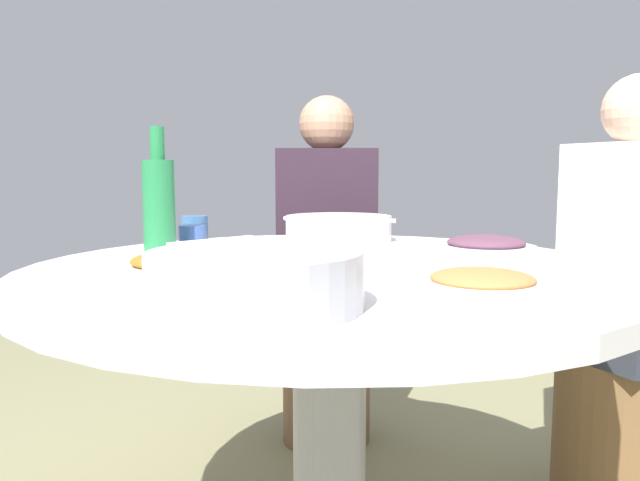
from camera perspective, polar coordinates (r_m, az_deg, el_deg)
The scene contains 13 objects.
round_dining_table at distance 1.30m, azimuth 0.89°, elevation -9.00°, with size 1.24×1.24×0.77m.
rice_bowl at distance 0.87m, azimuth -6.02°, elevation -3.50°, with size 0.31×0.31×0.09m.
soup_bowl at distance 1.70m, azimuth 1.72°, elevation 1.05°, with size 0.29×0.32×0.07m.
dish_tofu_braise at distance 0.99m, azimuth 14.84°, elevation -3.91°, with size 0.21×0.21×0.04m.
dish_eggplant at distance 1.46m, azimuth 15.16°, elevation -0.55°, with size 0.23×0.23×0.05m.
dish_stirfry at distance 1.20m, azimuth -13.53°, elevation -2.17°, with size 0.21×0.21×0.04m.
green_bottle at distance 1.48m, azimuth -14.74°, elevation 3.39°, with size 0.07×0.07×0.30m.
tea_cup_near at distance 1.71m, azimuth -11.58°, elevation 1.07°, with size 0.07×0.07×0.07m, color #365D89.
tea_cup_far at distance 1.58m, azimuth -11.77°, elevation 0.35°, with size 0.07×0.07×0.06m, color #37559C.
stool_for_diner_left at distance 2.25m, azimuth 0.60°, elevation -12.59°, with size 0.31×0.31×0.46m, color brown.
diner_left at distance 2.13m, azimuth 0.62°, elevation 1.47°, with size 0.44×0.44×0.76m.
stool_for_diner_right at distance 1.99m, azimuth 26.17°, elevation -15.87°, with size 0.36×0.36×0.46m, color brown.
diner_right at distance 1.86m, azimuth 27.00°, elevation 0.02°, with size 0.47×0.46×0.76m.
Camera 1 is at (-1.13, -0.53, 0.96)m, focal length 34.44 mm.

